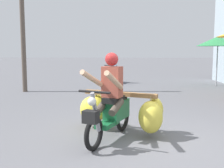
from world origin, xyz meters
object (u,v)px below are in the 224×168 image
at_px(motorbike_main_loaded, 113,108).
at_px(market_umbrella_near_shop, 218,41).
at_px(motorbike_distant_ahead_left, 113,72).
at_px(utility_pole, 22,8).

distance_m(motorbike_main_loaded, market_umbrella_near_shop, 8.86).
bearing_deg(motorbike_main_loaded, motorbike_distant_ahead_left, 91.95).
relative_size(motorbike_main_loaded, motorbike_distant_ahead_left, 1.28).
bearing_deg(motorbike_distant_ahead_left, market_umbrella_near_shop, -10.17).
height_order(motorbike_distant_ahead_left, market_umbrella_near_shop, market_umbrella_near_shop).
relative_size(motorbike_distant_ahead_left, utility_pole, 0.24).
bearing_deg(motorbike_distant_ahead_left, motorbike_main_loaded, -88.05).
bearing_deg(utility_pole, market_umbrella_near_shop, 14.55).
xyz_separation_m(market_umbrella_near_shop, utility_pole, (-8.20, -2.13, 1.18)).
xyz_separation_m(motorbike_main_loaded, motorbike_distant_ahead_left, (-0.28, 8.33, 0.06)).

